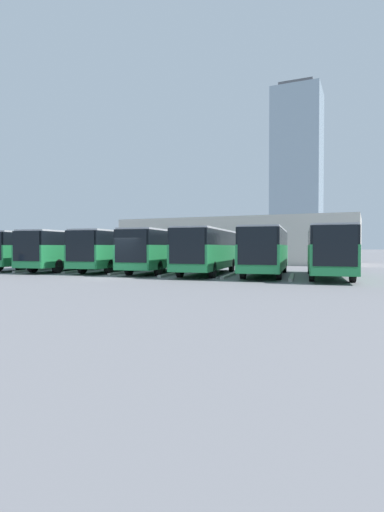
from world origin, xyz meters
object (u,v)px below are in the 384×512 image
Objects in this scene: bus_4 at (117,249)px; bus_5 at (70,249)px; bus_2 at (208,249)px; bus_6 at (37,249)px; bus_0 at (328,249)px; bus_3 at (161,249)px; bus_1 at (266,249)px.

bus_5 is at bearing 2.40° from bus_4.
bus_6 is (16.05, -0.09, 0.00)m from bus_2.
bus_4 is 1.00× the size of bus_6.
bus_2 is 1.00× the size of bus_5.
bus_0 and bus_5 have the same top height.
bus_3 is at bearing -13.19° from bus_2.
bus_4 is 1.00× the size of bus_5.
bus_1 is 1.00× the size of bus_2.
bus_0 is at bearing 169.77° from bus_1.
bus_0 is 16.05m from bus_4.
bus_4 is 8.03m from bus_6.
bus_0 is 8.03m from bus_2.
bus_1 is at bearing 171.82° from bus_4.
bus_3 and bus_5 have the same top height.
bus_1 is 1.00× the size of bus_6.
bus_1 is at bearing -10.23° from bus_0.
bus_0 and bus_3 have the same top height.
bus_6 is at bearing -7.61° from bus_0.
bus_4 is at bearing -8.69° from bus_0.
bus_3 is 12.04m from bus_6.
bus_2 is at bearing -2.18° from bus_1.
bus_5 is at bearing 166.62° from bus_6.
bus_0 is at bearing 173.81° from bus_2.
bus_3 is 1.00× the size of bus_6.
bus_2 is (4.01, 0.41, 0.00)m from bus_1.
bus_2 is 4.03m from bus_3.
bus_5 is (16.05, 0.70, 0.00)m from bus_1.
bus_6 is (24.08, 0.17, 0.00)m from bus_0.
bus_2 is 12.04m from bus_5.
bus_1 and bus_3 have the same top height.
bus_2 is at bearing 173.37° from bus_5.
bus_2 is 1.00× the size of bus_4.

